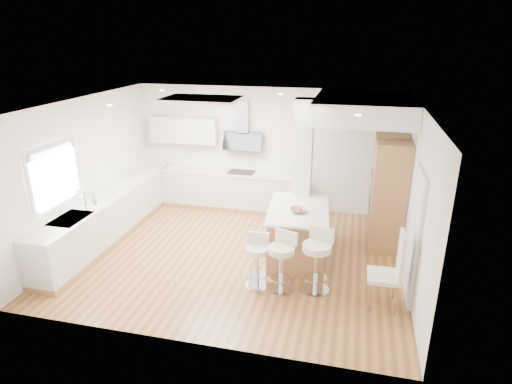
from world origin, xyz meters
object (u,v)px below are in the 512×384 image
(bar_stool_a, at_px, (257,258))
(bar_stool_c, at_px, (317,257))
(dining_chair, at_px, (392,268))
(bar_stool_b, at_px, (282,259))
(peninsula, at_px, (298,233))

(bar_stool_a, bearing_deg, bar_stool_c, 0.48)
(dining_chair, bearing_deg, bar_stool_b, 177.04)
(peninsula, xyz_separation_m, bar_stool_a, (-0.49, -1.12, 0.02))
(bar_stool_a, distance_m, bar_stool_c, 0.95)
(peninsula, relative_size, dining_chair, 1.38)
(bar_stool_a, distance_m, bar_stool_b, 0.40)
(peninsula, xyz_separation_m, bar_stool_b, (-0.09, -1.13, 0.06))
(dining_chair, bearing_deg, peninsula, 141.94)
(bar_stool_a, relative_size, bar_stool_b, 0.92)
(bar_stool_b, height_order, bar_stool_c, bar_stool_c)
(peninsula, relative_size, bar_stool_a, 1.84)
(peninsula, bearing_deg, dining_chair, -42.13)
(dining_chair, bearing_deg, bar_stool_c, 170.65)
(bar_stool_a, height_order, bar_stool_c, bar_stool_c)
(bar_stool_c, bearing_deg, bar_stool_b, -150.82)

